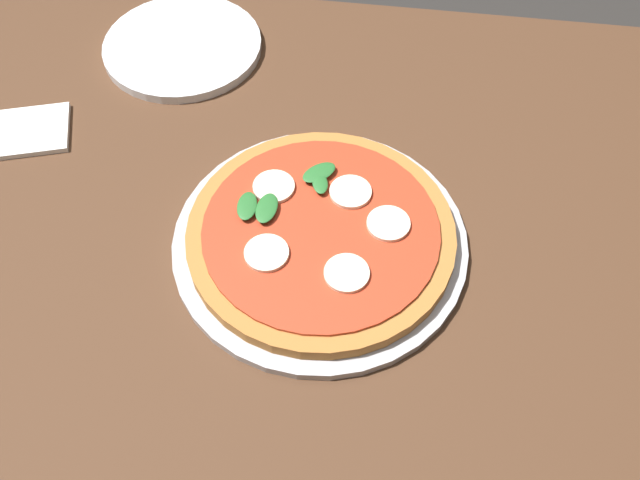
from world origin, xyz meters
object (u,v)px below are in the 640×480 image
serving_tray (320,242)px  pizza (321,233)px  napkin (20,132)px  plate_white (183,46)px  dining_table (242,265)px

serving_tray → pizza: bearing=45.2°
pizza → napkin: pizza is taller
pizza → plate_white: 0.42m
plate_white → pizza: bearing=-52.1°
napkin → serving_tray: bearing=-16.4°
serving_tray → pizza: (0.00, 0.00, 0.02)m
pizza → plate_white: bearing=127.9°
plate_white → napkin: bearing=-130.9°
plate_white → napkin: 0.27m
serving_tray → pizza: pizza is taller
dining_table → pizza: pizza is taller
pizza → serving_tray: bearing=-134.8°
serving_tray → napkin: serving_tray is taller
serving_tray → dining_table: bearing=171.6°
dining_table → napkin: size_ratio=11.63×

